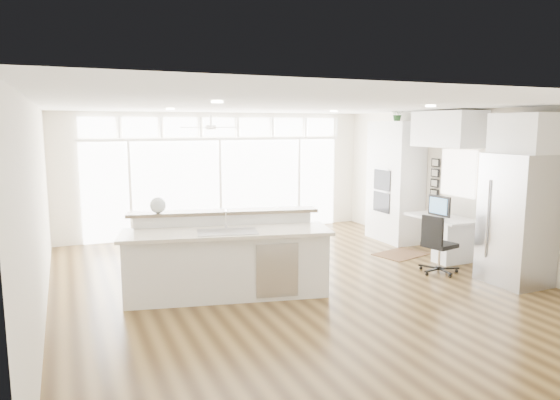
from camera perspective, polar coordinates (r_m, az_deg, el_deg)
name	(u,v)px	position (r m, az deg, el deg)	size (l,w,h in m)	color
floor	(294,283)	(7.85, 1.67, -9.49)	(7.00, 8.00, 0.02)	#3D2A13
ceiling	(295,106)	(7.47, 1.76, 10.70)	(7.00, 8.00, 0.02)	white
wall_back	(219,174)	(11.26, -7.00, 3.02)	(7.00, 0.04, 2.70)	silver
wall_front	(512,263)	(4.34, 25.00, -6.50)	(7.00, 0.04, 2.70)	silver
wall_left	(39,213)	(6.84, -25.87, -1.30)	(0.04, 8.00, 2.70)	silver
wall_right	(472,186)	(9.56, 21.07, 1.55)	(0.04, 8.00, 2.70)	silver
glass_wall	(220,187)	(11.24, -6.89, 1.47)	(5.80, 0.06, 2.08)	white
transom_row	(219,127)	(11.15, -7.01, 8.27)	(5.90, 0.06, 0.40)	white
desk_window	(458,173)	(9.73, 19.72, 2.91)	(0.04, 0.85, 0.85)	white
ceiling_fan	(211,122)	(9.92, -7.92, 8.81)	(1.16, 1.16, 0.32)	white
recessed_lights	(290,108)	(7.65, 1.11, 10.50)	(3.40, 3.00, 0.02)	#EEE7CA
oven_cabinet	(395,182)	(10.72, 13.02, 2.05)	(0.64, 1.20, 2.50)	white
desk_nook	(441,237)	(9.68, 17.95, -4.04)	(0.72, 1.30, 0.76)	white
upper_cabinets	(448,129)	(9.49, 18.68, 7.68)	(0.64, 1.30, 0.64)	white
refrigerator	(517,219)	(8.41, 25.47, -2.01)	(0.76, 0.90, 2.00)	#AFAFB4
fridge_cabinet	(526,133)	(8.34, 26.32, 6.85)	(0.64, 0.90, 0.60)	white
framed_photos	(435,178)	(10.20, 17.30, 2.42)	(0.06, 0.22, 0.80)	black
kitchen_island	(227,256)	(7.14, -6.07, -6.40)	(2.93, 1.10, 1.16)	white
rug	(401,254)	(9.75, 13.64, -6.04)	(0.93, 0.67, 0.01)	#321D10
office_chair	(440,244)	(8.63, 17.79, -4.85)	(0.50, 0.46, 0.96)	black
fishbowl	(158,205)	(7.38, -13.78, -0.58)	(0.23, 0.23, 0.23)	silver
monitor	(439,206)	(9.52, 17.75, -0.64)	(0.08, 0.50, 0.42)	black
keyboard	(431,217)	(9.44, 16.92, -1.91)	(0.11, 0.30, 0.01)	silver
potted_plant	(397,116)	(10.65, 13.27, 9.37)	(0.27, 0.30, 0.23)	#255323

